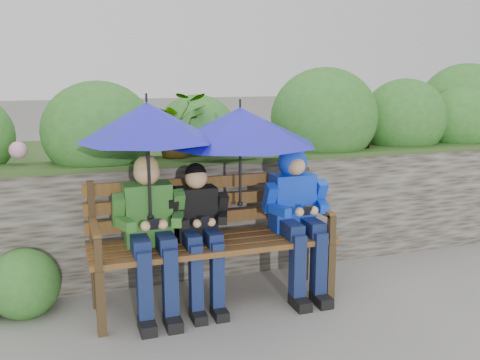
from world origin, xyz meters
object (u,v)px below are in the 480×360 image
object	(u,v)px
park_bench	(211,232)
boy_right	(297,208)
boy_left	(150,227)
umbrella_right	(240,126)
boy_middle	(199,227)
umbrella_left	(147,122)

from	to	relation	value
park_bench	boy_right	size ratio (longest dim) A/B	1.58
boy_left	umbrella_right	size ratio (longest dim) A/B	1.00
boy_middle	park_bench	bearing A→B (deg)	36.14
umbrella_left	umbrella_right	bearing A→B (deg)	6.82
park_bench	umbrella_left	world-z (taller)	umbrella_left
boy_right	umbrella_right	size ratio (longest dim) A/B	1.00
park_bench	boy_right	distance (m)	0.70
umbrella_right	park_bench	bearing A→B (deg)	173.48
umbrella_left	boy_right	bearing A→B (deg)	1.64
park_bench	boy_middle	distance (m)	0.16
boy_left	boy_middle	xyz separation A→B (m)	(0.36, 0.01, -0.03)
boy_right	umbrella_right	distance (m)	0.80
boy_left	umbrella_left	distance (m)	0.76
umbrella_left	boy_left	bearing A→B (deg)	89.89
umbrella_right	boy_right	bearing A→B (deg)	-6.42
boy_left	boy_right	bearing A→B (deg)	0.64
boy_right	umbrella_right	xyz separation A→B (m)	(-0.45, 0.05, 0.66)
boy_left	umbrella_left	bearing A→B (deg)	-90.11
boy_right	umbrella_right	world-z (taller)	umbrella_right
boy_left	umbrella_left	world-z (taller)	umbrella_left
boy_middle	boy_right	world-z (taller)	boy_right
park_bench	boy_right	bearing A→B (deg)	-6.46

